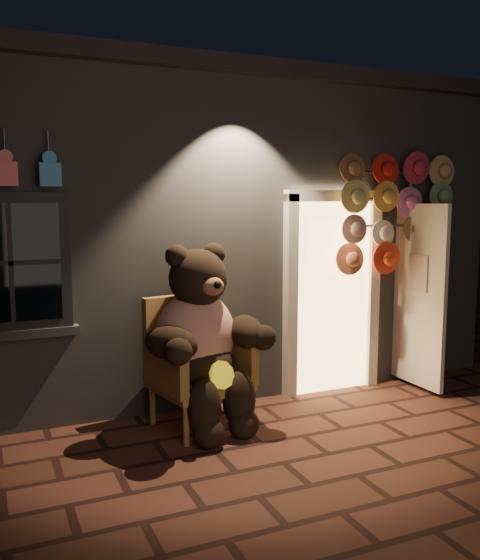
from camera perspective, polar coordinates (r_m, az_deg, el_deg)
ground at (r=4.96m, az=4.23°, el=-17.14°), size 60.00×60.00×0.00m
shop_building at (r=8.25m, az=-8.77°, el=5.15°), size 7.30×5.95×3.51m
wicker_armchair at (r=5.57m, az=-4.40°, el=-7.82°), size 0.95×0.89×1.19m
teddy_bear at (r=5.38m, az=-3.69°, el=-5.74°), size 1.22×1.06×1.71m
hat_rack at (r=6.69m, az=14.73°, el=6.56°), size 1.47×0.22×2.59m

